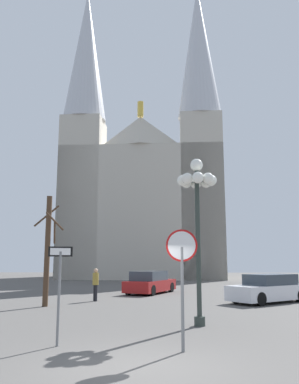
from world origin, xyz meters
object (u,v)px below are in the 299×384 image
cathedral (144,186)px  bare_tree (48,248)px  stop_sign (182,265)px  street_lamp (197,197)px  one_way_arrow_sign (59,283)px  pedestrian_walking (96,281)px  parked_car_near_red (150,283)px  parked_car_far_white (269,289)px

cathedral → bare_tree: 30.25m
stop_sign → street_lamp: bearing=79.3°
one_way_arrow_sign → pedestrian_walking: 10.90m
parked_car_near_red → pedestrian_walking: size_ratio=2.90×
parked_car_far_white → pedestrian_walking: size_ratio=2.75×
stop_sign → pedestrian_walking: size_ratio=1.71×
bare_tree → parked_car_far_white: bare_tree is taller
cathedral → parked_car_far_white: 29.81m
cathedral → street_lamp: size_ratio=6.53×
stop_sign → pedestrian_walking: bearing=110.0°
stop_sign → one_way_arrow_sign: stop_sign is taller
parked_car_near_red → pedestrian_walking: (-2.68, -4.89, 0.35)m
stop_sign → bare_tree: bare_tree is taller
cathedral → pedestrian_walking: bearing=-92.1°
bare_tree → cathedral: bearing=84.4°
one_way_arrow_sign → pedestrian_walking: bearing=95.3°
stop_sign → one_way_arrow_sign: bearing=171.4°
stop_sign → parked_car_far_white: bearing=66.4°
one_way_arrow_sign → street_lamp: bearing=40.1°
pedestrian_walking → cathedral: bearing=87.9°
street_lamp → bare_tree: street_lamp is taller
stop_sign → pedestrian_walking: (-4.13, 11.32, -1.00)m
bare_tree → pedestrian_walking: bare_tree is taller
one_way_arrow_sign → parked_car_far_white: size_ratio=0.53×
cathedral → parked_car_far_white: (7.96, -26.77, -10.42)m
one_way_arrow_sign → street_lamp: size_ratio=0.44×
street_lamp → pedestrian_walking: bearing=122.3°
stop_sign → pedestrian_walking: 12.09m
pedestrian_walking → bare_tree: bearing=-127.5°
street_lamp → pedestrian_walking: (-4.82, 7.62, -3.24)m
parked_car_near_red → bare_tree: bearing=-121.9°
cathedral → one_way_arrow_sign: (0.03, -37.31, -9.53)m
street_lamp → cathedral: bearing=96.4°
parked_car_far_white → street_lamp: bearing=-119.3°
bare_tree → parked_car_far_white: bearing=11.3°
parked_car_near_red → stop_sign: bearing=-84.9°
cathedral → bare_tree: cathedral is taller
cathedral → street_lamp: 34.98m
street_lamp → bare_tree: size_ratio=1.09×
cathedral → street_lamp: (3.85, -34.09, -6.83)m
one_way_arrow_sign → parked_car_far_white: one_way_arrow_sign is taller
cathedral → parked_car_near_red: 24.02m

